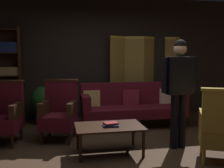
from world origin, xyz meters
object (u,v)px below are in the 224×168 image
at_px(bookshelf, 0,73).
at_px(armchair_gilt_accent, 222,127).
at_px(folding_screen, 150,75).
at_px(armchair_wing_left, 59,112).
at_px(potted_plant, 43,102).
at_px(armchair_wing_right, 4,114).
at_px(standing_figure, 179,84).
at_px(book_red_leather, 111,123).
at_px(velvet_couch, 132,104).
at_px(coffee_table, 109,129).
at_px(book_navy_cloth, 111,125).

relative_size(bookshelf, armchair_gilt_accent, 1.97).
distance_m(folding_screen, bookshelf, 3.41).
relative_size(armchair_wing_left, potted_plant, 1.29).
bearing_deg(armchair_wing_right, bookshelf, 102.21).
xyz_separation_m(armchair_wing_right, standing_figure, (2.75, -0.80, 0.54)).
height_order(armchair_gilt_accent, potted_plant, armchair_gilt_accent).
xyz_separation_m(standing_figure, book_red_leather, (-1.09, -0.05, -0.56)).
distance_m(velvet_couch, coffee_table, 1.67).
relative_size(coffee_table, book_red_leather, 5.05).
bearing_deg(armchair_wing_right, velvet_couch, 15.49).
bearing_deg(folding_screen, armchair_gilt_accent, -90.37).
bearing_deg(armchair_gilt_accent, coffee_table, 156.73).
height_order(folding_screen, armchair_wing_right, folding_screen).
bearing_deg(velvet_couch, book_navy_cloth, -116.05).
xyz_separation_m(coffee_table, standing_figure, (1.11, 0.02, 0.65)).
distance_m(armchair_gilt_accent, armchair_wing_right, 3.41).
bearing_deg(book_navy_cloth, bookshelf, 131.08).
xyz_separation_m(folding_screen, book_navy_cloth, (-1.45, -2.42, -0.55)).
distance_m(armchair_gilt_accent, armchair_wing_left, 2.60).
xyz_separation_m(bookshelf, armchair_gilt_accent, (3.39, -2.85, -0.59)).
height_order(armchair_wing_left, standing_figure, standing_figure).
relative_size(coffee_table, armchair_wing_right, 0.96).
xyz_separation_m(bookshelf, book_navy_cloth, (1.96, -2.25, -0.65)).
bearing_deg(armchair_wing_right, potted_plant, 62.94).
relative_size(folding_screen, velvet_couch, 0.98).
relative_size(armchair_gilt_accent, book_red_leather, 5.25).
height_order(velvet_couch, book_red_leather, velvet_couch).
bearing_deg(armchair_wing_left, velvet_couch, 24.40).
bearing_deg(standing_figure, armchair_wing_left, 156.71).
height_order(armchair_gilt_accent, book_navy_cloth, armchair_gilt_accent).
bearing_deg(armchair_gilt_accent, book_red_leather, 157.26).
bearing_deg(folding_screen, book_red_leather, -120.91).
xyz_separation_m(armchair_gilt_accent, armchair_wing_right, (-3.09, 1.44, 0.00)).
distance_m(folding_screen, coffee_table, 2.87).
relative_size(folding_screen, bookshelf, 1.01).
relative_size(armchair_gilt_accent, armchair_wing_right, 1.00).
relative_size(folding_screen, armchair_gilt_accent, 2.00).
relative_size(bookshelf, coffee_table, 2.05).
distance_m(potted_plant, book_navy_cloth, 2.24).
bearing_deg(armchair_wing_left, folding_screen, 35.79).
height_order(armchair_wing_right, book_red_leather, armchair_wing_right).
height_order(armchair_gilt_accent, armchair_wing_right, same).
height_order(potted_plant, book_red_leather, potted_plant).
distance_m(folding_screen, armchair_wing_left, 2.75).
distance_m(bookshelf, standing_figure, 3.77).
relative_size(bookshelf, armchair_wing_right, 1.97).
relative_size(armchair_wing_left, standing_figure, 0.61).
relative_size(coffee_table, standing_figure, 0.59).
xyz_separation_m(folding_screen, armchair_wing_left, (-2.19, -1.58, -0.50)).
height_order(folding_screen, book_red_leather, folding_screen).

